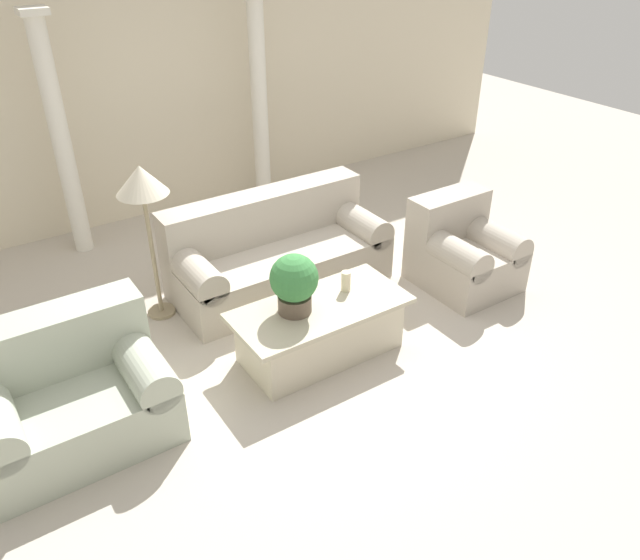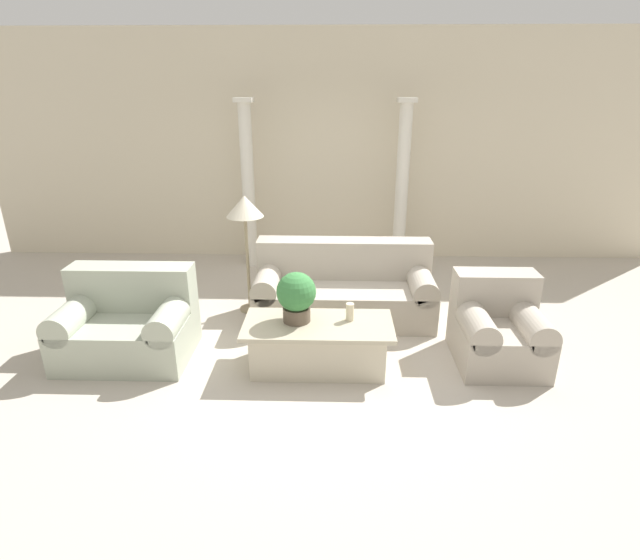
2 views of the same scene
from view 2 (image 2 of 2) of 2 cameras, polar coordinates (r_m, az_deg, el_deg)
name	(u,v)px [view 2 (image 2 of 2)]	position (r m, az deg, el deg)	size (l,w,h in m)	color
ground_plane	(324,348)	(5.08, 0.43, -7.73)	(16.00, 16.00, 0.00)	#BCB2A3
wall_back	(329,149)	(7.41, 0.98, 14.73)	(10.00, 0.06, 3.20)	beige
sofa_long	(344,289)	(5.60, 2.73, -0.99)	(1.96, 0.85, 0.84)	#ADA393
loveseat	(128,322)	(5.15, -21.09, -4.52)	(1.20, 0.85, 0.84)	#A9B09B
coffee_table	(318,345)	(4.66, -0.21, -7.39)	(1.37, 0.65, 0.45)	beige
potted_plant	(296,295)	(4.50, -2.72, -1.76)	(0.36, 0.36, 0.47)	brown
pillar_candle	(350,312)	(4.58, 3.43, -3.66)	(0.07, 0.07, 0.17)	beige
floor_lamp	(245,213)	(5.55, -8.58, 7.64)	(0.41, 0.41, 1.36)	gray
column_left	(248,184)	(7.10, -8.22, 10.82)	(0.24, 0.24, 2.31)	silver
column_right	(402,185)	(7.06, 9.34, 10.69)	(0.24, 0.24, 2.31)	silver
armchair	(498,327)	(5.02, 19.67, -5.06)	(0.78, 0.85, 0.81)	#ADA393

